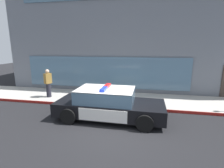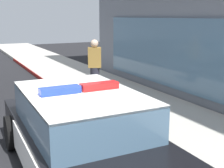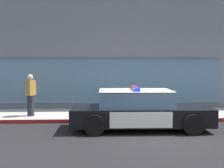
# 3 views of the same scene
# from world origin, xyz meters

# --- Properties ---
(curb_red_paint) EXTENTS (28.80, 0.04, 0.14)m
(curb_red_paint) POSITION_xyz_m (0.00, 2.03, 0.08)
(curb_red_paint) COLOR maroon
(curb_red_paint) RESTS_ON ground
(police_cruiser) EXTENTS (4.84, 2.16, 1.49)m
(police_cruiser) POSITION_xyz_m (-0.53, 0.82, 0.68)
(police_cruiser) COLOR black
(police_cruiser) RESTS_ON ground
(fire_hydrant) EXTENTS (0.34, 0.39, 0.73)m
(fire_hydrant) POSITION_xyz_m (-1.31, 2.52, 0.50)
(fire_hydrant) COLOR #4C994C
(fire_hydrant) RESTS_ON sidewalk
(pedestrian_on_sidewalk) EXTENTS (0.40, 0.47, 1.71)m
(pedestrian_on_sidewalk) POSITION_xyz_m (-4.73, 2.89, 1.01)
(pedestrian_on_sidewalk) COLOR #23232D
(pedestrian_on_sidewalk) RESTS_ON sidewalk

